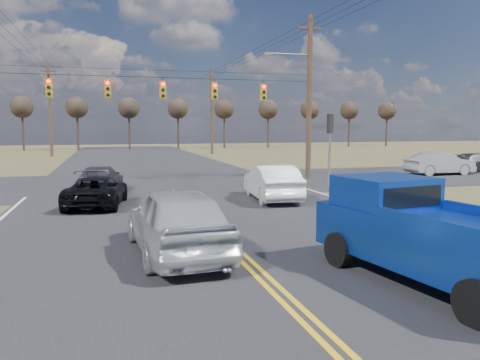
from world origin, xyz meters
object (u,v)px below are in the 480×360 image
object	(u,v)px
pickup_truck	(427,234)
silver_suv	(177,220)
white_car_queue	(272,182)
cross_car_east_near	(440,164)
cross_car_east_far	(479,162)
dgrey_car_queue	(100,179)
black_suv	(97,191)

from	to	relation	value
pickup_truck	silver_suv	size ratio (longest dim) A/B	1.13
white_car_queue	cross_car_east_near	bearing A→B (deg)	-148.22
cross_car_east_far	dgrey_car_queue	bearing A→B (deg)	95.30
pickup_truck	silver_suv	world-z (taller)	pickup_truck
dgrey_car_queue	cross_car_east_far	size ratio (longest dim) A/B	0.96
white_car_queue	dgrey_car_queue	world-z (taller)	white_car_queue
pickup_truck	cross_car_east_near	world-z (taller)	pickup_truck
pickup_truck	dgrey_car_queue	distance (m)	17.53
black_suv	white_car_queue	world-z (taller)	white_car_queue
white_car_queue	cross_car_east_far	world-z (taller)	white_car_queue
white_car_queue	black_suv	bearing A→B (deg)	2.84
black_suv	cross_car_east_near	bearing A→B (deg)	-153.64
pickup_truck	silver_suv	bearing A→B (deg)	133.86
silver_suv	dgrey_car_queue	bearing A→B (deg)	-84.22
silver_suv	cross_car_east_far	bearing A→B (deg)	-149.71
silver_suv	pickup_truck	bearing A→B (deg)	139.43
silver_suv	cross_car_east_near	size ratio (longest dim) A/B	1.11
cross_car_east_far	white_car_queue	bearing A→B (deg)	111.62
black_suv	cross_car_east_far	size ratio (longest dim) A/B	0.96
cross_car_east_far	silver_suv	bearing A→B (deg)	121.37
pickup_truck	cross_car_east_far	xyz separation A→B (m)	(19.58, 19.70, -0.35)
black_suv	white_car_queue	distance (m)	7.45
silver_suv	black_suv	world-z (taller)	silver_suv
white_car_queue	cross_car_east_far	size ratio (longest dim) A/B	1.03
cross_car_east_far	pickup_truck	bearing A→B (deg)	132.86
white_car_queue	cross_car_east_near	xyz separation A→B (m)	(14.57, 7.13, -0.01)
black_suv	white_car_queue	size ratio (longest dim) A/B	0.94
cross_car_east_near	cross_car_east_far	xyz separation A→B (m)	(4.36, 1.26, -0.10)
black_suv	white_car_queue	xyz separation A→B (m)	(7.44, -0.37, 0.17)
cross_car_east_near	white_car_queue	bearing A→B (deg)	115.28
silver_suv	cross_car_east_far	world-z (taller)	silver_suv
black_suv	dgrey_car_queue	xyz separation A→B (m)	(0.08, 4.52, 0.03)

